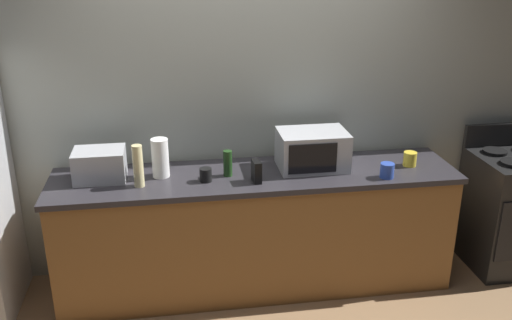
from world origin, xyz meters
The scene contains 13 objects.
ground_plane centered at (0.00, 0.00, 0.00)m, with size 8.00×8.00×0.00m, color #93704C.
back_wall centered at (0.00, 0.81, 1.35)m, with size 6.40×0.10×2.70m, color #9EA399.
counter_run centered at (0.00, 0.40, 0.45)m, with size 2.84×0.64×0.90m.
stove_range centered at (2.00, 0.40, 0.46)m, with size 0.60×0.61×1.08m.
microwave centered at (0.41, 0.45, 1.04)m, with size 0.48×0.35×0.27m.
toaster_oven centered at (-1.06, 0.46, 1.01)m, with size 0.34×0.26×0.21m, color #B7BABF.
paper_towel_roll centered at (-0.65, 0.45, 1.04)m, with size 0.12×0.12×0.27m, color white.
cordless_phone centered at (-0.02, 0.25, 0.98)m, with size 0.05×0.11×0.15m, color black.
bottle_hand_soap centered at (-0.79, 0.30, 1.04)m, with size 0.07×0.07×0.29m, color beige.
bottle_wine centered at (-0.20, 0.39, 0.99)m, with size 0.06×0.06×0.18m, color #1E3F19.
mug_blue centered at (0.87, 0.19, 0.95)m, with size 0.10×0.10×0.10m, color #2D4CB2.
mug_yellow centered at (1.12, 0.37, 0.95)m, with size 0.09×0.09×0.10m, color yellow.
mug_black centered at (-0.36, 0.32, 0.95)m, with size 0.08×0.08×0.09m, color black.
Camera 1 is at (-0.55, -3.17, 2.40)m, focal length 39.34 mm.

